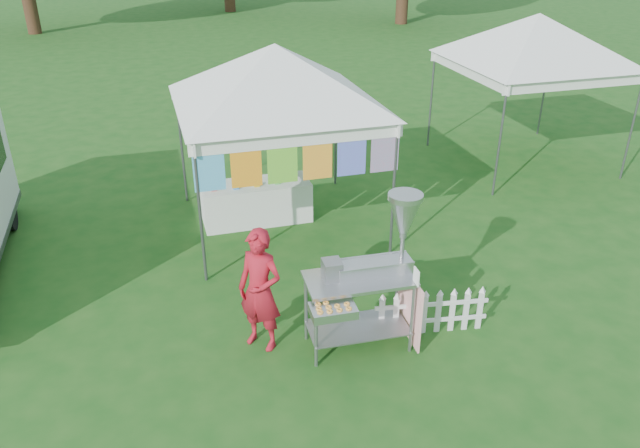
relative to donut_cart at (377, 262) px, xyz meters
name	(u,v)px	position (x,y,z in m)	size (l,w,h in m)	color
ground	(345,350)	(-0.38, -0.04, -1.14)	(120.00, 120.00, 0.00)	#174B15
canopy_main	(275,44)	(-0.38, 3.45, 1.84)	(4.24, 4.24, 3.45)	#59595E
canopy_right	(540,13)	(5.12, 4.96, 1.85)	(4.24, 4.24, 3.45)	#59595E
donut_cart	(377,262)	(0.00, 0.00, 0.00)	(1.43, 0.92, 1.94)	gray
vendor	(260,290)	(-1.31, 0.36, -0.36)	(0.57, 0.37, 1.56)	#A81423
picket_fence	(431,313)	(0.75, 0.00, -0.86)	(1.43, 0.24, 0.56)	silver
display_table	(256,202)	(-0.72, 3.73, -0.80)	(1.80, 0.70, 0.68)	white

